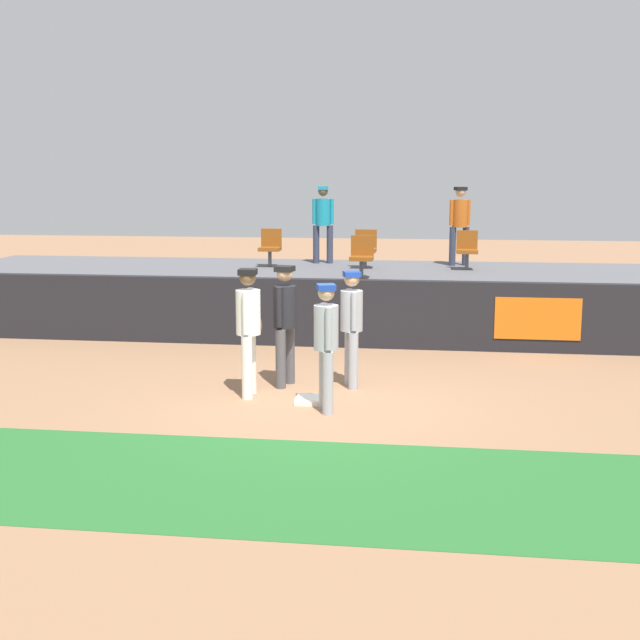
{
  "coord_description": "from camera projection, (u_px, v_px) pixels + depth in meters",
  "views": [
    {
      "loc": [
        1.58,
        -11.19,
        3.16
      ],
      "look_at": [
        -0.1,
        1.08,
        1.0
      ],
      "focal_mm": 47.3,
      "sensor_mm": 36.0,
      "label": 1
    }
  ],
  "objects": [
    {
      "name": "seat_back_left",
      "position": [
        270.0,
        246.0,
        18.72
      ],
      "size": [
        0.46,
        0.44,
        0.84
      ],
      "color": "#4C4C51",
      "rests_on": "bleacher_platform"
    },
    {
      "name": "player_runner_visitor",
      "position": [
        352.0,
        321.0,
        12.47
      ],
      "size": [
        0.41,
        0.47,
        1.74
      ],
      "rotation": [
        0.0,
        0.0,
        -1.28
      ],
      "color": "#9EA3AD",
      "rests_on": "ground_plane"
    },
    {
      "name": "seat_back_center",
      "position": [
        365.0,
        247.0,
        18.44
      ],
      "size": [
        0.48,
        0.44,
        0.84
      ],
      "color": "#4C4C51",
      "rests_on": "bleacher_platform"
    },
    {
      "name": "player_fielder_home",
      "position": [
        249.0,
        323.0,
        11.95
      ],
      "size": [
        0.37,
        0.58,
        1.84
      ],
      "rotation": [
        0.0,
        0.0,
        -1.52
      ],
      "color": "white",
      "rests_on": "ground_plane"
    },
    {
      "name": "ground_plane",
      "position": [
        316.0,
        404.0,
        11.68
      ],
      "size": [
        60.0,
        60.0,
        0.0
      ],
      "primitive_type": "plane",
      "color": "#936B4C"
    },
    {
      "name": "seat_front_center",
      "position": [
        362.0,
        254.0,
        16.68
      ],
      "size": [
        0.46,
        0.44,
        0.84
      ],
      "color": "#4C4C51",
      "rests_on": "bleacher_platform"
    },
    {
      "name": "player_coach_visitor",
      "position": [
        326.0,
        338.0,
        11.17
      ],
      "size": [
        0.41,
        0.47,
        1.73
      ],
      "rotation": [
        0.0,
        0.0,
        -1.28
      ],
      "color": "#9EA3AD",
      "rests_on": "ground_plane"
    },
    {
      "name": "bleacher_platform",
      "position": [
        359.0,
        297.0,
        17.97
      ],
      "size": [
        18.0,
        4.8,
        1.1
      ],
      "primitive_type": "cube",
      "color": "#59595E",
      "rests_on": "ground_plane"
    },
    {
      "name": "first_base",
      "position": [
        310.0,
        400.0,
        11.76
      ],
      "size": [
        0.4,
        0.4,
        0.08
      ],
      "primitive_type": "cube",
      "color": "white",
      "rests_on": "ground_plane"
    },
    {
      "name": "spectator_hooded",
      "position": [
        323.0,
        219.0,
        19.35
      ],
      "size": [
        0.49,
        0.37,
        1.77
      ],
      "rotation": [
        0.0,
        0.0,
        3.25
      ],
      "color": "#33384C",
      "rests_on": "bleacher_platform"
    },
    {
      "name": "seat_back_right",
      "position": [
        467.0,
        248.0,
        18.15
      ],
      "size": [
        0.45,
        0.44,
        0.84
      ],
      "color": "#4C4C51",
      "rests_on": "bleacher_platform"
    },
    {
      "name": "spectator_capped",
      "position": [
        460.0,
        220.0,
        18.87
      ],
      "size": [
        0.47,
        0.43,
        1.76
      ],
      "rotation": [
        0.0,
        0.0,
        3.5
      ],
      "color": "#33384C",
      "rests_on": "bleacher_platform"
    },
    {
      "name": "grass_foreground_strip",
      "position": [
        276.0,
        482.0,
        8.72
      ],
      "size": [
        18.0,
        2.8,
        0.01
      ],
      "primitive_type": "cube",
      "color": "#26662B",
      "rests_on": "ground_plane"
    },
    {
      "name": "player_umpire",
      "position": [
        285.0,
        317.0,
        12.53
      ],
      "size": [
        0.42,
        0.5,
        1.81
      ],
      "rotation": [
        0.0,
        0.0,
        -1.83
      ],
      "color": "#4C4C51",
      "rests_on": "ground_plane"
    },
    {
      "name": "field_wall",
      "position": [
        347.0,
        313.0,
        15.45
      ],
      "size": [
        18.0,
        0.26,
        1.25
      ],
      "color": "black",
      "rests_on": "ground_plane"
    }
  ]
}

